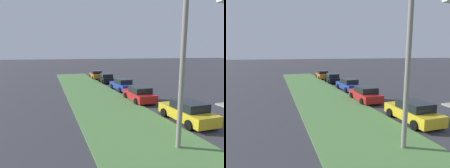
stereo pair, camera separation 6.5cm
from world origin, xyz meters
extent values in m
cube|color=#517F42|center=(10.00, 6.79, 0.06)|extent=(60.00, 6.00, 0.12)
cube|color=gold|center=(7.17, 2.58, 0.57)|extent=(4.31, 1.82, 0.70)
cube|color=black|center=(6.97, 2.58, 1.19)|extent=(2.21, 1.61, 0.55)
cylinder|color=black|center=(8.52, 3.48, 0.32)|extent=(0.64, 0.22, 0.64)
cylinder|color=black|center=(8.53, 1.68, 0.32)|extent=(0.64, 0.22, 0.64)
cylinder|color=black|center=(5.82, 3.47, 0.32)|extent=(0.64, 0.22, 0.64)
cylinder|color=black|center=(5.83, 1.67, 0.32)|extent=(0.64, 0.22, 0.64)
cube|color=red|center=(13.48, 3.13, 0.57)|extent=(4.35, 1.91, 0.70)
cube|color=black|center=(13.28, 3.13, 1.19)|extent=(2.24, 1.66, 0.55)
cylinder|color=black|center=(14.86, 3.99, 0.32)|extent=(0.65, 0.24, 0.64)
cylinder|color=black|center=(14.81, 2.19, 0.32)|extent=(0.65, 0.24, 0.64)
cylinder|color=black|center=(12.16, 4.06, 0.32)|extent=(0.65, 0.24, 0.64)
cylinder|color=black|center=(12.11, 2.26, 0.32)|extent=(0.65, 0.24, 0.64)
cube|color=#23389E|center=(19.36, 2.62, 0.57)|extent=(4.39, 2.04, 0.70)
cube|color=black|center=(19.16, 2.61, 1.19)|extent=(2.29, 1.72, 0.55)
cylinder|color=black|center=(20.65, 3.59, 0.32)|extent=(0.65, 0.26, 0.64)
cylinder|color=black|center=(20.75, 1.80, 0.32)|extent=(0.65, 0.26, 0.64)
cylinder|color=black|center=(17.96, 3.44, 0.32)|extent=(0.65, 0.26, 0.64)
cylinder|color=black|center=(18.06, 1.65, 0.32)|extent=(0.65, 0.26, 0.64)
cube|color=black|center=(26.14, 2.73, 0.57)|extent=(4.40, 2.05, 0.70)
cube|color=black|center=(25.95, 2.74, 1.19)|extent=(2.29, 1.73, 0.55)
cylinder|color=black|center=(27.55, 3.55, 0.32)|extent=(0.65, 0.26, 0.64)
cylinder|color=black|center=(27.44, 1.75, 0.32)|extent=(0.65, 0.26, 0.64)
cylinder|color=black|center=(24.85, 3.71, 0.32)|extent=(0.65, 0.26, 0.64)
cylinder|color=black|center=(24.74, 1.91, 0.32)|extent=(0.65, 0.26, 0.64)
cube|color=orange|center=(31.58, 3.05, 0.57)|extent=(4.37, 1.98, 0.70)
cube|color=black|center=(31.39, 3.06, 1.19)|extent=(2.26, 1.69, 0.55)
cylinder|color=black|center=(32.97, 3.89, 0.32)|extent=(0.65, 0.25, 0.64)
cylinder|color=black|center=(32.90, 2.09, 0.32)|extent=(0.65, 0.25, 0.64)
cylinder|color=black|center=(30.27, 4.00, 0.32)|extent=(0.65, 0.25, 0.64)
cylinder|color=black|center=(30.20, 2.21, 0.32)|extent=(0.65, 0.25, 0.64)
cylinder|color=gray|center=(3.97, 5.65, 3.75)|extent=(0.24, 0.24, 7.50)
cube|color=silver|center=(4.18, 3.26, 7.25)|extent=(0.42, 0.73, 0.24)
camera|label=1|loc=(-3.54, 11.55, 4.70)|focal=31.27mm
camera|label=2|loc=(-3.56, 11.49, 4.70)|focal=31.27mm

